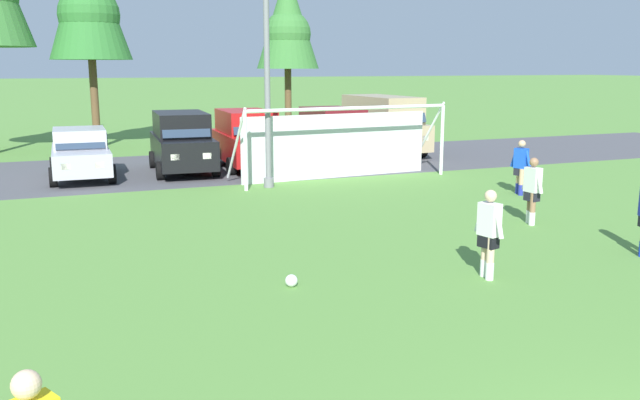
# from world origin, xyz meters

# --- Properties ---
(ground_plane) EXTENTS (400.00, 400.00, 0.00)m
(ground_plane) POSITION_xyz_m (0.00, 15.00, 0.00)
(ground_plane) COLOR #598C3D
(parking_lot_strip) EXTENTS (52.00, 8.40, 0.01)m
(parking_lot_strip) POSITION_xyz_m (0.00, 22.03, 0.00)
(parking_lot_strip) COLOR #4C4C51
(parking_lot_strip) RESTS_ON ground
(soccer_ball) EXTENTS (0.22, 0.22, 0.22)m
(soccer_ball) POSITION_xyz_m (-1.54, 7.54, 0.11)
(soccer_ball) COLOR white
(soccer_ball) RESTS_ON ground
(soccer_goal) EXTENTS (7.54, 2.46, 2.57)m
(soccer_goal) POSITION_xyz_m (3.75, 17.76, 1.29)
(soccer_goal) COLOR white
(soccer_goal) RESTS_ON ground
(player_striker_near) EXTENTS (0.37, 0.74, 1.64)m
(player_striker_near) POSITION_xyz_m (7.64, 13.10, 0.82)
(player_striker_near) COLOR tan
(player_striker_near) RESTS_ON ground
(player_midfield_center) EXTENTS (0.32, 0.75, 1.64)m
(player_midfield_center) POSITION_xyz_m (1.95, 6.69, 0.82)
(player_midfield_center) COLOR beige
(player_midfield_center) RESTS_ON ground
(player_winger_right) EXTENTS (0.29, 0.75, 1.64)m
(player_winger_right) POSITION_xyz_m (5.46, 9.86, 0.82)
(player_winger_right) COLOR #936B4C
(player_winger_right) RESTS_ON ground
(parked_car_slot_far_left) EXTENTS (2.07, 4.22, 1.72)m
(parked_car_slot_far_left) POSITION_xyz_m (-4.50, 20.87, 0.88)
(parked_car_slot_far_left) COLOR #B2B2BC
(parked_car_slot_far_left) RESTS_ON ground
(parked_car_slot_left) EXTENTS (2.32, 4.69, 2.16)m
(parked_car_slot_left) POSITION_xyz_m (-1.01, 21.11, 1.11)
(parked_car_slot_left) COLOR black
(parked_car_slot_left) RESTS_ON ground
(parked_car_slot_center_left) EXTENTS (2.23, 4.65, 2.16)m
(parked_car_slot_center_left) POSITION_xyz_m (1.45, 21.28, 1.11)
(parked_car_slot_center_left) COLOR red
(parked_car_slot_center_left) RESTS_ON ground
(parked_car_slot_center) EXTENTS (2.18, 4.62, 2.16)m
(parked_car_slot_center) POSITION_xyz_m (4.99, 21.29, 1.11)
(parked_car_slot_center) COLOR maroon
(parked_car_slot_center) RESTS_ON ground
(parked_car_slot_center_right) EXTENTS (2.44, 4.92, 2.52)m
(parked_car_slot_center_right) POSITION_xyz_m (7.98, 22.88, 1.34)
(parked_car_slot_center_right) COLOR tan
(parked_car_slot_center_right) RESTS_ON ground
(tree_mid_left) EXTENTS (3.67, 3.67, 9.78)m
(tree_mid_left) POSITION_xyz_m (-3.46, 30.00, 6.72)
(tree_mid_left) COLOR brown
(tree_mid_left) RESTS_ON ground
(tree_center_back) EXTENTS (3.28, 3.28, 8.75)m
(tree_center_back) POSITION_xyz_m (6.45, 31.11, 6.01)
(tree_center_back) COLOR brown
(tree_center_back) RESTS_ON ground
(street_lamp) EXTENTS (2.00, 0.32, 7.37)m
(street_lamp) POSITION_xyz_m (1.16, 17.04, 3.82)
(street_lamp) COLOR slate
(street_lamp) RESTS_ON ground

